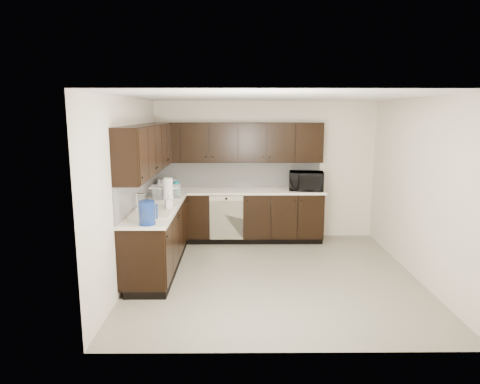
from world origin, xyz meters
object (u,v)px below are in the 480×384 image
(microwave, at_px, (306,181))
(toaster_oven, at_px, (167,184))
(blue_pitcher, at_px, (147,213))
(sink, at_px, (153,216))
(storage_bin, at_px, (165,192))

(microwave, relative_size, toaster_oven, 1.88)
(blue_pitcher, bearing_deg, sink, 114.11)
(toaster_oven, xyz_separation_m, blue_pitcher, (0.13, -2.39, 0.05))
(sink, distance_m, microwave, 2.91)
(storage_bin, distance_m, blue_pitcher, 1.71)
(microwave, distance_m, toaster_oven, 2.46)
(sink, distance_m, toaster_oven, 1.71)
(toaster_oven, relative_size, blue_pitcher, 1.07)
(microwave, height_order, storage_bin, microwave)
(sink, xyz_separation_m, toaster_oven, (-0.07, 1.70, 0.16))
(microwave, height_order, blue_pitcher, microwave)
(storage_bin, bearing_deg, sink, -90.07)
(microwave, relative_size, blue_pitcher, 2.01)
(microwave, height_order, toaster_oven, microwave)
(sink, bearing_deg, toaster_oven, 92.32)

